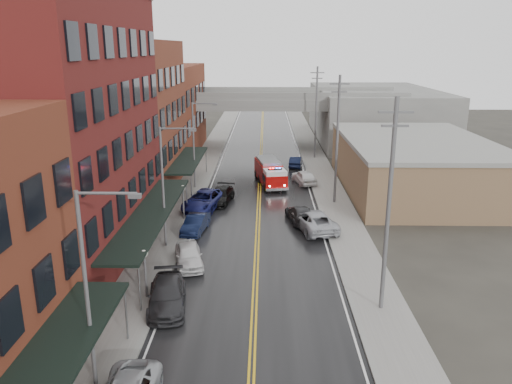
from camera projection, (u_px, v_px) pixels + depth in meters
name	position (u px, v px, depth m)	size (l,w,h in m)	color
road	(258.00, 220.00, 42.91)	(11.00, 160.00, 0.02)	black
sidewalk_left	(174.00, 219.00, 43.02)	(3.00, 160.00, 0.15)	slate
sidewalk_right	(343.00, 220.00, 42.76)	(3.00, 160.00, 0.15)	slate
curb_left	(193.00, 219.00, 42.99)	(0.30, 160.00, 0.15)	gray
curb_right	(324.00, 220.00, 42.79)	(0.30, 160.00, 0.15)	gray
brick_building_b	(62.00, 129.00, 33.91)	(9.00, 20.00, 18.00)	#5A1917
brick_building_c	(130.00, 117.00, 51.12)	(9.00, 15.00, 15.00)	brown
brick_building_far	(164.00, 110.00, 68.34)	(9.00, 20.00, 12.00)	brown
tan_building	(414.00, 166.00, 51.52)	(14.00, 22.00, 5.00)	olive
right_far_block	(374.00, 114.00, 79.86)	(18.00, 30.00, 8.00)	slate
awning_1	(152.00, 213.00, 35.49)	(2.60, 18.00, 3.09)	black
awning_2	(188.00, 160.00, 52.28)	(2.60, 13.00, 3.09)	black
globe_lamp_1	(145.00, 263.00, 28.94)	(0.44, 0.44, 3.12)	#59595B
globe_lamp_2	(183.00, 194.00, 42.38)	(0.44, 0.44, 3.12)	#59595B
street_lamp_0	(91.00, 280.00, 20.46)	(2.64, 0.22, 9.00)	#59595B
street_lamp_1	(166.00, 180.00, 35.81)	(2.64, 0.22, 9.00)	#59595B
street_lamp_2	(196.00, 140.00, 51.17)	(2.64, 0.22, 9.00)	#59595B
utility_pole_0	(389.00, 204.00, 26.62)	(1.80, 0.24, 12.00)	#59595B
utility_pole_1	(337.00, 138.00, 45.81)	(1.80, 0.24, 12.00)	#59595B
utility_pole_2	(316.00, 111.00, 65.01)	(1.80, 0.24, 12.00)	#59595B
overpass	(261.00, 107.00, 71.95)	(40.00, 10.00, 7.50)	slate
fire_truck	(270.00, 172.00, 53.64)	(3.91, 7.45, 2.61)	#980807
parked_car_left_3	(167.00, 295.00, 28.48)	(2.08, 5.12, 1.48)	#28282B
parked_car_left_4	(189.00, 255.00, 33.94)	(1.76, 4.37, 1.49)	silver
parked_car_left_5	(196.00, 224.00, 40.12)	(1.47, 4.20, 1.39)	black
parked_car_left_6	(204.00, 200.00, 45.83)	(2.78, 6.03, 1.68)	navy
parked_car_left_7	(220.00, 196.00, 47.61)	(2.00, 4.91, 1.43)	black
parked_car_right_0	(314.00, 221.00, 40.54)	(2.64, 5.72, 1.59)	#AFB1B7
parked_car_right_1	(300.00, 214.00, 42.46)	(1.93, 4.74, 1.38)	#28282A
parked_car_right_2	(304.00, 177.00, 54.26)	(1.81, 4.49, 1.53)	white
parked_car_right_3	(296.00, 162.00, 61.89)	(1.42, 4.07, 1.34)	black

